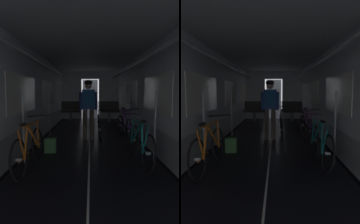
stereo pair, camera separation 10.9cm
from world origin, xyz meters
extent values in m
cube|color=black|center=(-1.41, 3.25, 0.00)|extent=(0.08, 11.50, 0.01)
cube|color=black|center=(1.41, 3.25, 0.00)|extent=(0.08, 11.50, 0.01)
cube|color=beige|center=(0.00, 3.25, 0.00)|extent=(0.03, 11.27, 0.00)
cube|color=#9EA0A5|center=(-1.51, 3.25, 0.30)|extent=(0.12, 11.50, 0.60)
cube|color=silver|center=(-1.51, 3.25, 1.53)|extent=(0.12, 11.50, 1.85)
cube|color=white|center=(-1.45, 2.67, 1.35)|extent=(0.02, 1.90, 0.80)
cube|color=white|center=(-1.45, 5.55, 1.35)|extent=(0.02, 1.90, 0.80)
cube|color=white|center=(-1.45, 8.42, 1.35)|extent=(0.02, 1.90, 0.80)
cube|color=yellow|center=(-1.45, 3.31, 1.35)|extent=(0.01, 0.20, 0.28)
cylinder|color=white|center=(-1.17, 3.25, 2.10)|extent=(0.07, 11.04, 0.07)
cylinder|color=#B7BABF|center=(-1.27, 2.10, 0.70)|extent=(0.04, 0.04, 1.40)
cylinder|color=#B7BABF|center=(-1.27, 4.70, 0.70)|extent=(0.04, 0.04, 1.40)
cube|color=#9EA0A5|center=(1.51, 3.25, 0.30)|extent=(0.12, 11.50, 0.60)
cube|color=silver|center=(1.51, 3.25, 1.53)|extent=(0.12, 11.50, 1.85)
cube|color=white|center=(1.45, 2.67, 1.35)|extent=(0.02, 1.90, 0.80)
cube|color=white|center=(1.45, 5.55, 1.35)|extent=(0.02, 1.90, 0.80)
cube|color=white|center=(1.45, 8.42, 1.35)|extent=(0.02, 1.90, 0.80)
cube|color=yellow|center=(1.45, 2.96, 1.35)|extent=(0.01, 0.20, 0.28)
cylinder|color=white|center=(1.17, 3.25, 2.10)|extent=(0.07, 11.04, 0.07)
cylinder|color=#B7BABF|center=(1.27, 2.10, 0.70)|extent=(0.04, 0.04, 1.40)
cylinder|color=#B7BABF|center=(1.27, 4.70, 0.70)|extent=(0.04, 0.04, 1.40)
cube|color=silver|center=(-0.95, 9.06, 1.23)|extent=(1.00, 0.12, 2.45)
cube|color=silver|center=(0.95, 9.06, 1.23)|extent=(1.00, 0.12, 2.45)
cube|color=silver|center=(0.00, 9.06, 2.25)|extent=(0.90, 0.12, 0.40)
cube|color=#4C4F54|center=(0.00, 9.76, 1.03)|extent=(0.81, 0.04, 2.05)
cube|color=white|center=(0.00, 3.25, 2.51)|extent=(3.14, 11.62, 0.12)
cylinder|color=gray|center=(-0.90, 8.00, 0.22)|extent=(0.12, 0.12, 0.44)
cube|color=#47423D|center=(-0.90, 8.00, 0.49)|extent=(0.96, 0.44, 0.10)
cube|color=#47423D|center=(-0.90, 8.19, 0.74)|extent=(0.96, 0.08, 0.40)
torus|color=gray|center=(-1.33, 8.22, 0.94)|extent=(0.14, 0.14, 0.02)
cylinder|color=gray|center=(0.90, 8.00, 0.22)|extent=(0.12, 0.12, 0.44)
cube|color=#47423D|center=(0.90, 8.00, 0.49)|extent=(0.96, 0.44, 0.10)
cube|color=#47423D|center=(0.90, 8.19, 0.74)|extent=(0.96, 0.08, 0.40)
torus|color=gray|center=(0.47, 8.22, 0.94)|extent=(0.14, 0.14, 0.02)
torus|color=black|center=(-1.09, 1.25, 0.33)|extent=(0.11, 0.67, 0.67)
cylinder|color=#B2B2B7|center=(-1.09, 1.25, 0.33)|extent=(0.10, 0.05, 0.06)
torus|color=black|center=(-1.05, 2.27, 0.33)|extent=(0.11, 0.67, 0.67)
cylinder|color=#B2B2B7|center=(-1.05, 2.27, 0.33)|extent=(0.10, 0.05, 0.06)
cylinder|color=orange|center=(-1.04, 1.95, 0.55)|extent=(0.10, 0.54, 0.56)
cylinder|color=orange|center=(-1.06, 1.54, 0.55)|extent=(0.07, 0.34, 0.55)
cylinder|color=orange|center=(-1.03, 1.80, 0.82)|extent=(0.07, 0.82, 0.04)
cylinder|color=orange|center=(-1.07, 1.32, 0.58)|extent=(0.07, 0.16, 0.49)
cylinder|color=orange|center=(-1.08, 1.48, 0.31)|extent=(0.04, 0.45, 0.07)
cylinder|color=orange|center=(-1.03, 2.24, 0.58)|extent=(0.06, 0.09, 0.49)
cylinder|color=black|center=(-1.08, 1.70, 0.29)|extent=(0.03, 0.17, 0.17)
ellipsoid|color=black|center=(-1.04, 1.37, 0.88)|extent=(0.10, 0.24, 0.07)
cylinder|color=black|center=(-1.00, 2.26, 0.92)|extent=(0.44, 0.04, 0.06)
torus|color=black|center=(0.99, 4.74, 0.33)|extent=(0.15, 0.68, 0.67)
cylinder|color=#B2B2B7|center=(0.99, 4.74, 0.33)|extent=(0.10, 0.06, 0.06)
torus|color=black|center=(1.08, 3.72, 0.33)|extent=(0.15, 0.68, 0.67)
cylinder|color=#B2B2B7|center=(1.08, 3.72, 0.33)|extent=(0.10, 0.06, 0.06)
cylinder|color=purple|center=(1.07, 4.04, 0.55)|extent=(0.13, 0.54, 0.56)
cylinder|color=purple|center=(1.03, 4.45, 0.55)|extent=(0.06, 0.35, 0.55)
cylinder|color=purple|center=(1.08, 4.19, 0.82)|extent=(0.11, 0.82, 0.04)
cylinder|color=purple|center=(1.02, 4.67, 0.58)|extent=(0.08, 0.16, 0.49)
cylinder|color=purple|center=(1.01, 4.51, 0.31)|extent=(0.06, 0.45, 0.07)
cylinder|color=purple|center=(1.09, 3.75, 0.58)|extent=(0.07, 0.09, 0.49)
cylinder|color=black|center=(1.02, 4.29, 0.29)|extent=(0.04, 0.17, 0.17)
ellipsoid|color=black|center=(1.05, 4.62, 0.88)|extent=(0.11, 0.25, 0.07)
cylinder|color=black|center=(1.13, 3.74, 0.92)|extent=(0.44, 0.06, 0.06)
torus|color=black|center=(1.03, 1.64, 0.33)|extent=(0.15, 0.68, 0.67)
cylinder|color=#B2B2B7|center=(1.03, 1.64, 0.33)|extent=(0.10, 0.06, 0.06)
torus|color=black|center=(0.97, 2.66, 0.33)|extent=(0.15, 0.68, 0.67)
cylinder|color=#B2B2B7|center=(0.97, 2.66, 0.33)|extent=(0.10, 0.06, 0.06)
cylinder|color=teal|center=(0.96, 2.34, 0.55)|extent=(0.13, 0.54, 0.56)
cylinder|color=teal|center=(0.99, 1.93, 0.55)|extent=(0.08, 0.35, 0.55)
cylinder|color=teal|center=(0.94, 2.18, 0.81)|extent=(0.08, 0.82, 0.04)
cylinder|color=teal|center=(1.00, 1.71, 0.57)|extent=(0.09, 0.16, 0.49)
cylinder|color=teal|center=(1.02, 1.86, 0.31)|extent=(0.05, 0.45, 0.07)
cylinder|color=teal|center=(0.94, 2.62, 0.57)|extent=(0.08, 0.09, 0.49)
cylinder|color=black|center=(1.01, 2.09, 0.29)|extent=(0.04, 0.17, 0.17)
ellipsoid|color=black|center=(0.96, 1.75, 0.87)|extent=(0.11, 0.25, 0.07)
cylinder|color=black|center=(0.90, 2.64, 0.91)|extent=(0.44, 0.05, 0.07)
cylinder|color=brown|center=(-0.14, 4.14, 0.45)|extent=(0.13, 0.13, 0.90)
cylinder|color=brown|center=(0.06, 4.16, 0.45)|extent=(0.13, 0.13, 0.90)
cube|color=#2D4C99|center=(-0.04, 4.15, 1.18)|extent=(0.37, 0.24, 0.56)
cylinder|color=#2D4C99|center=(-0.26, 4.16, 1.13)|extent=(0.10, 0.20, 0.53)
cylinder|color=#2D4C99|center=(0.18, 4.19, 1.13)|extent=(0.10, 0.20, 0.53)
sphere|color=beige|center=(-0.04, 4.15, 1.58)|extent=(0.21, 0.21, 0.21)
ellipsoid|color=black|center=(-0.04, 4.15, 1.65)|extent=(0.26, 0.29, 0.16)
cube|color=#1E5693|center=(-0.03, 3.98, 1.22)|extent=(0.29, 0.18, 0.40)
torus|color=black|center=(0.30, 3.89, 0.33)|extent=(0.07, 0.67, 0.67)
cylinder|color=#B2B2B7|center=(0.30, 3.89, 0.33)|extent=(0.09, 0.05, 0.05)
torus|color=black|center=(0.29, 4.91, 0.33)|extent=(0.07, 0.67, 0.67)
cylinder|color=#B2B2B7|center=(0.29, 4.91, 0.33)|extent=(0.09, 0.05, 0.05)
cylinder|color=silver|center=(0.30, 4.60, 0.55)|extent=(0.06, 0.54, 0.56)
cylinder|color=silver|center=(0.31, 4.19, 0.55)|extent=(0.06, 0.34, 0.55)
cylinder|color=silver|center=(0.32, 4.44, 0.82)|extent=(0.05, 0.82, 0.04)
cylinder|color=silver|center=(0.31, 3.96, 0.58)|extent=(0.05, 0.16, 0.49)
cylinder|color=silver|center=(0.30, 4.12, 0.31)|extent=(0.03, 0.45, 0.07)
cylinder|color=silver|center=(0.30, 4.88, 0.58)|extent=(0.05, 0.09, 0.49)
cylinder|color=black|center=(0.29, 4.34, 0.29)|extent=(0.02, 0.17, 0.17)
ellipsoid|color=black|center=(0.32, 4.01, 0.88)|extent=(0.10, 0.24, 0.06)
cylinder|color=black|center=(0.32, 4.90, 0.92)|extent=(0.44, 0.03, 0.04)
cube|color=#3D703D|center=(-0.90, 2.84, 0.17)|extent=(0.27, 0.22, 0.34)
camera|label=1|loc=(0.03, -1.95, 1.39)|focal=34.04mm
camera|label=2|loc=(0.14, -1.95, 1.39)|focal=34.04mm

